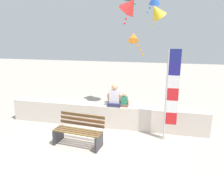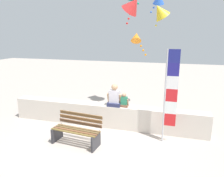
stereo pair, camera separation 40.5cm
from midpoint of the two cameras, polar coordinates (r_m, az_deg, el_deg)
name	(u,v)px [view 1 (the left image)]	position (r m, az deg, el deg)	size (l,w,h in m)	color
ground_plane	(95,142)	(6.76, -6.45, -13.97)	(40.00, 40.00, 0.00)	#B0A398
seawall_ledge	(105,115)	(7.66, -3.50, -7.15)	(6.98, 0.46, 0.79)	beige
park_bench	(79,131)	(6.52, -10.60, -11.22)	(1.51, 0.76, 0.88)	brown
person_adult	(115,97)	(7.32, -0.88, -2.38)	(0.51, 0.37, 0.77)	navy
person_child	(124,101)	(7.28, 1.71, -3.40)	(0.31, 0.23, 0.48)	brown
flag_banner	(171,91)	(6.44, 13.64, -0.75)	(0.38, 0.05, 2.80)	#B7B7BC
kite_orange	(134,37)	(9.08, 4.49, 13.49)	(0.68, 0.62, 1.04)	orange
kite_red	(130,5)	(9.17, 3.49, 21.34)	(1.12, 1.01, 1.21)	red
kite_yellow	(157,11)	(9.32, 10.56, 19.58)	(1.01, 0.94, 0.97)	yellow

